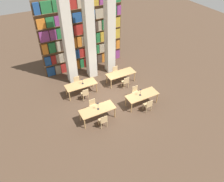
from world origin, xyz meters
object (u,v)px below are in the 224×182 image
object	(u,v)px
chair_0	(103,121)
desk_lamp_0	(98,105)
chair_3	(136,92)
reading_table_2	(81,85)
chair_5	(77,82)
reading_table_3	(121,74)
reading_table_1	(142,96)
chair_6	(126,82)
pillar_right	(110,34)
chair_2	(148,105)
desk_lamp_1	(141,91)
desk_lamp_2	(82,80)
chair_1	(93,106)
pillar_center	(90,38)
chair_4	(85,94)
pillar_left	(68,43)
chair_7	(116,72)
reading_table_0	(97,110)

from	to	relation	value
chair_0	desk_lamp_0	bearing A→B (deg)	87.89
chair_3	reading_table_2	bearing A→B (deg)	-34.96
chair_5	reading_table_2	bearing A→B (deg)	91.34
desk_lamp_0	reading_table_3	xyz separation A→B (m)	(2.95, 2.60, -0.43)
reading_table_1	chair_6	world-z (taller)	chair_6
pillar_right	reading_table_3	size ratio (longest dim) A/B	2.91
desk_lamp_0	chair_2	distance (m)	3.11
desk_lamp_1	desk_lamp_2	xyz separation A→B (m)	(-2.69, 2.76, -0.07)
chair_1	chair_2	size ratio (longest dim) A/B	1.00
pillar_center	chair_1	size ratio (longest dim) A/B	6.75
pillar_right	chair_5	size ratio (longest dim) A/B	6.75
pillar_center	desk_lamp_2	distance (m)	2.95
desk_lamp_0	reading_table_1	distance (m)	2.98
chair_4	reading_table_3	size ratio (longest dim) A/B	0.43
pillar_center	chair_1	bearing A→B (deg)	-112.58
pillar_center	chair_3	distance (m)	4.77
pillar_left	desk_lamp_0	xyz separation A→B (m)	(-0.00, -4.41, -1.88)
chair_2	reading_table_3	distance (m)	3.39
pillar_left	chair_4	distance (m)	3.50
pillar_right	chair_4	world-z (taller)	pillar_right
pillar_center	chair_5	distance (m)	3.12
desk_lamp_0	chair_7	distance (m)	4.46
chair_6	chair_5	bearing A→B (deg)	153.44
pillar_right	reading_table_2	distance (m)	4.18
chair_0	reading_table_3	xyz separation A→B (m)	(2.98, 3.28, 0.21)
pillar_center	chair_4	xyz separation A→B (m)	(-1.54, -2.43, -2.52)
chair_2	chair_4	world-z (taller)	same
pillar_center	reading_table_3	bearing A→B (deg)	-51.46
pillar_center	reading_table_0	distance (m)	5.20
pillar_left	desk_lamp_1	world-z (taller)	pillar_left
reading_table_0	reading_table_1	size ratio (longest dim) A/B	1.00
desk_lamp_0	reading_table_2	distance (m)	2.72
desk_lamp_1	chair_1	bearing A→B (deg)	164.60
pillar_left	reading_table_2	bearing A→B (deg)	-90.37
reading_table_0	chair_7	bearing A→B (deg)	47.72
chair_0	reading_table_1	xyz separation A→B (m)	(2.97, 0.60, 0.21)
chair_4	chair_5	xyz separation A→B (m)	(0.00, 1.40, 0.00)
pillar_center	reading_table_1	xyz separation A→B (m)	(1.43, -4.50, -2.31)
pillar_right	chair_0	size ratio (longest dim) A/B	6.75
reading_table_1	reading_table_3	distance (m)	2.68
chair_6	desk_lamp_2	bearing A→B (deg)	164.21
reading_table_2	chair_5	xyz separation A→B (m)	(-0.02, 0.70, -0.21)
desk_lamp_0	reading_table_2	world-z (taller)	desk_lamp_0
chair_5	chair_7	xyz separation A→B (m)	(2.97, -0.08, 0.00)
pillar_center	chair_2	xyz separation A→B (m)	(1.44, -5.20, -2.52)
chair_0	chair_4	distance (m)	2.67
desk_lamp_0	reading_table_2	xyz separation A→B (m)	(-0.01, 2.68, -0.43)
chair_3	desk_lamp_2	distance (m)	3.56
reading_table_2	desk_lamp_2	world-z (taller)	desk_lamp_2
chair_4	chair_7	bearing A→B (deg)	23.91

